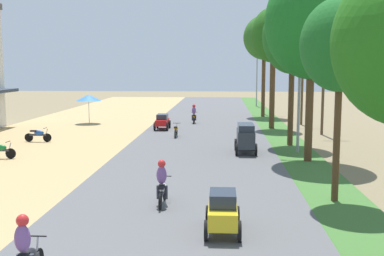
{
  "coord_description": "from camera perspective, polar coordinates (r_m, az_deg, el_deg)",
  "views": [
    {
      "loc": [
        1.36,
        -7.05,
        4.95
      ],
      "look_at": [
        -0.41,
        21.54,
        1.25
      ],
      "focal_mm": 44.24,
      "sensor_mm": 36.0,
      "label": 1
    }
  ],
  "objects": [
    {
      "name": "utility_pole_far",
      "position": [
        35.88,
        15.62,
        7.07
      ],
      "size": [
        1.8,
        0.2,
        9.5
      ],
      "color": "brown",
      "rests_on": "ground"
    },
    {
      "name": "median_tree_fourth",
      "position": [
        30.2,
        12.05,
        10.69
      ],
      "size": [
        3.71,
        3.71,
        9.08
      ],
      "color": "#4C351E",
      "rests_on": "median_strip"
    },
    {
      "name": "median_tree_second",
      "position": [
        17.76,
        17.47,
        9.45
      ],
      "size": [
        2.85,
        2.85,
        7.35
      ],
      "color": "#4C351E",
      "rests_on": "median_strip"
    },
    {
      "name": "car_sedan_red",
      "position": [
        37.32,
        -3.6,
        0.86
      ],
      "size": [
        1.1,
        2.26,
        1.19
      ],
      "color": "red",
      "rests_on": "road_strip"
    },
    {
      "name": "car_van_charcoal",
      "position": [
        27.09,
        6.48,
        -1.03
      ],
      "size": [
        1.19,
        2.41,
        1.67
      ],
      "color": "#282D33",
      "rests_on": "road_strip"
    },
    {
      "name": "streetlamp_far",
      "position": [
        60.02,
        7.84,
        7.13
      ],
      "size": [
        3.16,
        0.2,
        8.26
      ],
      "color": "gray",
      "rests_on": "median_strip"
    },
    {
      "name": "car_hatchback_yellow",
      "position": [
        14.17,
        3.72,
        -9.91
      ],
      "size": [
        1.04,
        2.0,
        1.23
      ],
      "color": "gold",
      "rests_on": "road_strip"
    },
    {
      "name": "motorbike_ahead_third",
      "position": [
        33.19,
        -1.94,
        -0.23
      ],
      "size": [
        0.54,
        1.8,
        0.94
      ],
      "color": "black",
      "rests_on": "road_strip"
    },
    {
      "name": "motorbike_ahead_fourth",
      "position": [
        41.25,
        0.24,
        1.65
      ],
      "size": [
        0.54,
        1.8,
        1.66
      ],
      "color": "black",
      "rests_on": "road_strip"
    },
    {
      "name": "motorbike_foreground_rider",
      "position": [
        11.55,
        -19.41,
        -13.83
      ],
      "size": [
        0.54,
        1.8,
        1.66
      ],
      "color": "black",
      "rests_on": "road_strip"
    },
    {
      "name": "parked_motorbike_third",
      "position": [
        32.71,
        -18.04,
        -0.74
      ],
      "size": [
        1.8,
        0.54,
        0.94
      ],
      "color": "black",
      "rests_on": "dirt_shoulder"
    },
    {
      "name": "vendor_umbrella",
      "position": [
        42.11,
        -12.36,
        3.58
      ],
      "size": [
        2.2,
        2.2,
        2.52
      ],
      "color": "#99999E",
      "rests_on": "dirt_shoulder"
    },
    {
      "name": "utility_pole_near",
      "position": [
        41.77,
        13.2,
        6.73
      ],
      "size": [
        1.8,
        0.2,
        8.89
      ],
      "color": "brown",
      "rests_on": "ground"
    },
    {
      "name": "median_tree_sixth",
      "position": [
        47.61,
        8.71,
        10.68
      ],
      "size": [
        4.08,
        4.08,
        9.95
      ],
      "color": "#4C351E",
      "rests_on": "median_strip"
    },
    {
      "name": "parked_motorbike_second",
      "position": [
        27.45,
        -22.16,
        -2.41
      ],
      "size": [
        1.8,
        0.54,
        0.94
      ],
      "color": "black",
      "rests_on": "dirt_shoulder"
    },
    {
      "name": "median_tree_fifth",
      "position": [
        38.43,
        9.79,
        10.88
      ],
      "size": [
        3.54,
        3.54,
        9.59
      ],
      "color": "#4C351E",
      "rests_on": "median_strip"
    },
    {
      "name": "streetlamp_near",
      "position": [
        27.68,
        12.84,
        6.05
      ],
      "size": [
        3.16,
        0.2,
        7.52
      ],
      "color": "gray",
      "rests_on": "median_strip"
    },
    {
      "name": "streetlamp_mid",
      "position": [
        50.49,
        8.65,
        7.05
      ],
      "size": [
        3.16,
        0.2,
        8.19
      ],
      "color": "gray",
      "rests_on": "median_strip"
    },
    {
      "name": "median_tree_third",
      "position": [
        25.26,
        14.27,
        12.19
      ],
      "size": [
        4.78,
        4.78,
        10.03
      ],
      "color": "#4C351E",
      "rests_on": "median_strip"
    },
    {
      "name": "motorbike_ahead_second",
      "position": [
        16.85,
        -3.62,
        -6.72
      ],
      "size": [
        0.54,
        1.8,
        1.66
      ],
      "color": "black",
      "rests_on": "road_strip"
    }
  ]
}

